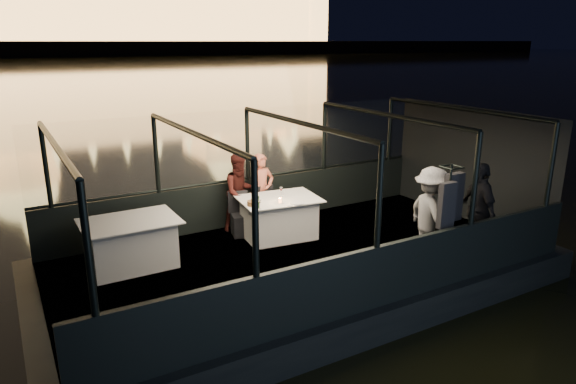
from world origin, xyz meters
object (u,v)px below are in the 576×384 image
passenger_stripe (431,212)px  wine_bottle (258,200)px  chair_port_left (242,212)px  person_woman_coral (262,189)px  dining_table_central (279,218)px  person_man_maroon (241,193)px  coat_stand (447,221)px  dining_table_aft (131,244)px  chair_port_right (268,207)px  passenger_dark (478,208)px

passenger_stripe → wine_bottle: (-2.27, 1.82, 0.06)m
chair_port_left → person_woman_coral: bearing=38.5°
dining_table_central → person_man_maroon: bearing=121.2°
chair_port_left → passenger_stripe: passenger_stripe is taller
dining_table_central → coat_stand: (1.43, -2.72, 0.51)m
dining_table_aft → coat_stand: bearing=-33.6°
coat_stand → person_woman_coral: coat_stand is taller
chair_port_right → coat_stand: (1.41, -3.20, 0.45)m
person_man_maroon → dining_table_central: bearing=-59.9°
passenger_stripe → wine_bottle: 2.91m
person_woman_coral → wine_bottle: 1.23m
dining_table_aft → chair_port_left: (2.16, 0.42, 0.06)m
person_woman_coral → person_man_maroon: (-0.45, 0.00, 0.00)m
coat_stand → wine_bottle: coat_stand is taller
chair_port_left → passenger_dark: size_ratio=0.50×
passenger_stripe → passenger_dark: passenger_dark is taller
chair_port_right → person_woman_coral: person_woman_coral is taller
person_man_maroon → person_woman_coral: bearing=-1.1°
chair_port_left → chair_port_right: bearing=16.4°
passenger_dark → coat_stand: bearing=-53.2°
dining_table_central → wine_bottle: 0.87m
passenger_dark → wine_bottle: passenger_dark is taller
chair_port_left → person_man_maroon: bearing=80.7°
dining_table_aft → passenger_stripe: 4.91m
dining_table_aft → wine_bottle: bearing=-10.0°
dining_table_aft → passenger_dark: size_ratio=0.92×
wine_bottle → chair_port_left: bearing=86.1°
wine_bottle → chair_port_right: bearing=52.7°
dining_table_central → chair_port_right: size_ratio=1.74×
dining_table_aft → coat_stand: size_ratio=0.83×
chair_port_right → dining_table_aft: bearing=-168.8°
dining_table_aft → person_man_maroon: 2.40m
chair_port_left → passenger_stripe: size_ratio=0.51×
passenger_stripe → dining_table_central: bearing=50.9°
coat_stand → person_man_maroon: coat_stand is taller
dining_table_central → chair_port_left: size_ratio=1.78×
dining_table_central → person_man_maroon: (-0.44, 0.72, 0.36)m
chair_port_left → chair_port_right: (0.57, 0.04, 0.00)m
chair_port_left → dining_table_central: bearing=-26.6°
coat_stand → passenger_dark: 1.12m
chair_port_right → passenger_dark: passenger_dark is taller
person_woman_coral → passenger_dark: bearing=-57.5°
person_woman_coral → passenger_dark: passenger_dark is taller
dining_table_aft → chair_port_right: 2.77m
dining_table_central → person_man_maroon: person_man_maroon is taller
dining_table_central → passenger_dark: size_ratio=0.89×
chair_port_left → person_man_maroon: size_ratio=0.54×
chair_port_right → person_man_maroon: bearing=155.1°
chair_port_left → coat_stand: size_ratio=0.45×
person_man_maroon → passenger_dark: bearing=-47.7°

